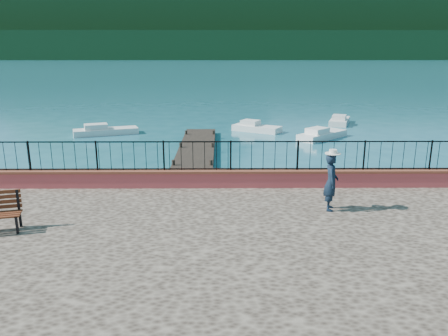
{
  "coord_description": "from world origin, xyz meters",
  "views": [
    {
      "loc": [
        -0.63,
        -10.24,
        5.59
      ],
      "look_at": [
        -0.53,
        2.0,
        2.3
      ],
      "focal_mm": 35.0,
      "sensor_mm": 36.0,
      "label": 1
    }
  ],
  "objects_px": {
    "person": "(331,182)",
    "boat_2": "(322,133)",
    "boat_3": "(106,129)",
    "boat_5": "(340,119)",
    "boat_4": "(257,126)"
  },
  "relations": [
    {
      "from": "boat_2",
      "to": "boat_5",
      "type": "distance_m",
      "value": 6.52
    },
    {
      "from": "boat_2",
      "to": "boat_3",
      "type": "height_order",
      "value": "same"
    },
    {
      "from": "boat_3",
      "to": "boat_2",
      "type": "bearing_deg",
      "value": -25.99
    },
    {
      "from": "boat_2",
      "to": "boat_5",
      "type": "bearing_deg",
      "value": 22.21
    },
    {
      "from": "boat_5",
      "to": "boat_3",
      "type": "bearing_deg",
      "value": 124.87
    },
    {
      "from": "boat_2",
      "to": "boat_3",
      "type": "distance_m",
      "value": 14.69
    },
    {
      "from": "person",
      "to": "boat_2",
      "type": "bearing_deg",
      "value": -1.37
    },
    {
      "from": "person",
      "to": "boat_2",
      "type": "relative_size",
      "value": 0.41
    },
    {
      "from": "person",
      "to": "boat_3",
      "type": "relative_size",
      "value": 0.38
    },
    {
      "from": "boat_3",
      "to": "boat_5",
      "type": "xyz_separation_m",
      "value": [
        17.33,
        4.42,
        0.0
      ]
    },
    {
      "from": "boat_3",
      "to": "boat_4",
      "type": "xyz_separation_m",
      "value": [
        10.51,
        1.15,
        0.0
      ]
    },
    {
      "from": "boat_4",
      "to": "person",
      "type": "bearing_deg",
      "value": -57.64
    },
    {
      "from": "boat_2",
      "to": "person",
      "type": "bearing_deg",
      "value": -145.47
    },
    {
      "from": "boat_2",
      "to": "boat_4",
      "type": "bearing_deg",
      "value": 103.87
    },
    {
      "from": "boat_2",
      "to": "boat_4",
      "type": "xyz_separation_m",
      "value": [
        -4.11,
        2.66,
        0.0
      ]
    }
  ]
}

